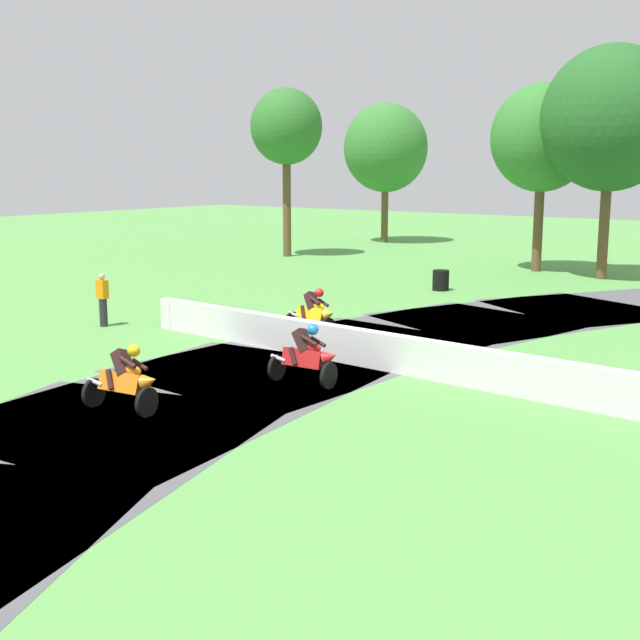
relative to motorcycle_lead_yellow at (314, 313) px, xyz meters
The scene contains 13 objects.
ground_plane 2.77m from the motorcycle_lead_yellow, 54.45° to the right, with size 120.00×120.00×0.00m, color #569947.
track_asphalt 3.91m from the motorcycle_lead_yellow, 36.35° to the right, with size 12.31×37.38×0.01m.
safety_barrier 7.85m from the motorcycle_lead_yellow, 19.02° to the right, with size 0.30×23.44×0.90m, color white.
motorcycle_lead_yellow is the anchor object (origin of this frame).
motorcycle_chase_red 5.50m from the motorcycle_lead_yellow, 54.49° to the right, with size 1.68×0.83×1.43m.
motorcycle_trailing_orange 8.38m from the motorcycle_lead_yellow, 79.41° to the right, with size 1.67×0.95×1.42m.
tire_stack_near 9.93m from the motorcycle_lead_yellow, 96.95° to the left, with size 0.65×0.65×0.80m.
tire_stack_mid_a 4.21m from the motorcycle_lead_yellow, 156.68° to the right, with size 0.68×0.68×0.80m.
track_marshal 6.54m from the motorcycle_lead_yellow, 154.39° to the right, with size 0.34×0.24×1.63m.
tree_far_left 18.28m from the motorcycle_lead_yellow, 80.83° to the left, with size 5.79×5.79×9.81m.
tree_far_right 30.14m from the motorcycle_lead_yellow, 118.34° to the left, with size 5.27×5.27×8.71m.
tree_mid_rise 18.67m from the motorcycle_lead_yellow, 91.74° to the left, with size 4.64×4.64×8.50m.
tree_behind_barrier 22.02m from the motorcycle_lead_yellow, 131.01° to the left, with size 3.80×3.80×8.86m.
Camera 1 is at (12.53, -16.45, 4.81)m, focal length 46.19 mm.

